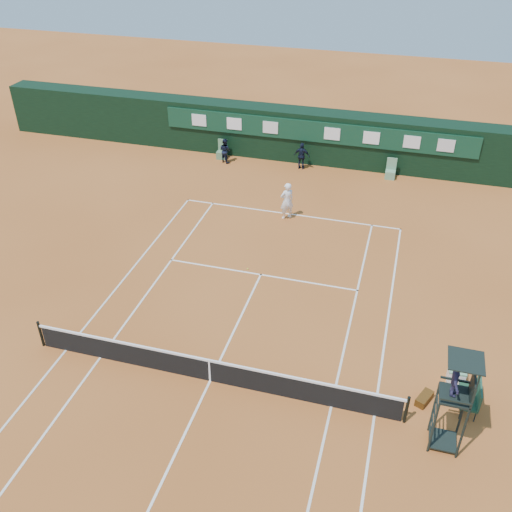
% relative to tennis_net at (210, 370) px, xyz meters
% --- Properties ---
extents(ground, '(90.00, 90.00, 0.00)m').
position_rel_tennis_net_xyz_m(ground, '(0.00, 0.00, -0.51)').
color(ground, '#B5622A').
rests_on(ground, ground).
extents(court_lines, '(11.05, 23.85, 0.01)m').
position_rel_tennis_net_xyz_m(court_lines, '(0.00, 0.00, -0.50)').
color(court_lines, white).
rests_on(court_lines, ground).
extents(tennis_net, '(12.90, 0.10, 1.10)m').
position_rel_tennis_net_xyz_m(tennis_net, '(0.00, 0.00, 0.00)').
color(tennis_net, black).
rests_on(tennis_net, ground).
extents(back_wall, '(40.00, 1.65, 3.00)m').
position_rel_tennis_net_xyz_m(back_wall, '(0.00, 18.74, 1.00)').
color(back_wall, black).
rests_on(back_wall, ground).
extents(linesman_chair_left, '(0.55, 0.50, 1.15)m').
position_rel_tennis_net_xyz_m(linesman_chair_left, '(-5.50, 17.48, -0.19)').
color(linesman_chair_left, '#537F5A').
rests_on(linesman_chair_left, ground).
extents(linesman_chair_right, '(0.55, 0.50, 1.15)m').
position_rel_tennis_net_xyz_m(linesman_chair_right, '(4.50, 17.48, -0.19)').
color(linesman_chair_right, '#63976F').
rests_on(linesman_chair_right, ground).
extents(umpire_chair, '(0.96, 0.95, 3.42)m').
position_rel_tennis_net_xyz_m(umpire_chair, '(7.52, -0.51, 1.95)').
color(umpire_chair, black).
rests_on(umpire_chair, ground).
extents(player_bench, '(0.55, 1.20, 1.10)m').
position_rel_tennis_net_xyz_m(player_bench, '(8.37, 1.16, 0.09)').
color(player_bench, '#173B25').
rests_on(player_bench, ground).
extents(tennis_bag, '(0.59, 0.79, 0.27)m').
position_rel_tennis_net_xyz_m(tennis_bag, '(6.96, 1.02, -0.37)').
color(tennis_bag, black).
rests_on(tennis_bag, ground).
extents(cooler, '(0.57, 0.57, 0.65)m').
position_rel_tennis_net_xyz_m(cooler, '(7.92, 2.18, -0.18)').
color(cooler, white).
rests_on(cooler, ground).
extents(tennis_ball, '(0.07, 0.07, 0.07)m').
position_rel_tennis_net_xyz_m(tennis_ball, '(-0.65, 6.63, -0.48)').
color(tennis_ball, '#CBE435').
rests_on(tennis_ball, ground).
extents(player, '(0.83, 0.79, 1.92)m').
position_rel_tennis_net_xyz_m(player, '(-0.08, 11.46, 0.45)').
color(player, white).
rests_on(player, ground).
extents(ball_kid_left, '(0.87, 0.79, 1.46)m').
position_rel_tennis_net_xyz_m(ball_kid_left, '(-5.13, 17.02, 0.22)').
color(ball_kid_left, black).
rests_on(ball_kid_left, ground).
extents(ball_kid_right, '(0.94, 0.42, 1.57)m').
position_rel_tennis_net_xyz_m(ball_kid_right, '(-0.58, 17.35, 0.28)').
color(ball_kid_right, black).
rests_on(ball_kid_right, ground).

